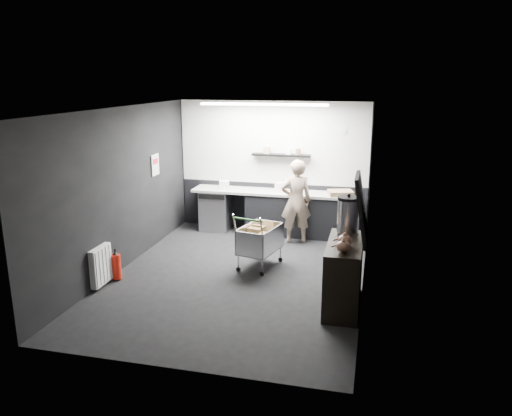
# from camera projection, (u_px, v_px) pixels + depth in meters

# --- Properties ---
(floor) EXTENTS (5.50, 5.50, 0.00)m
(floor) POSITION_uv_depth(u_px,v_px,m) (238.00, 276.00, 8.18)
(floor) COLOR black
(floor) RESTS_ON ground
(ceiling) EXTENTS (5.50, 5.50, 0.00)m
(ceiling) POSITION_uv_depth(u_px,v_px,m) (236.00, 109.00, 7.49)
(ceiling) COLOR silver
(ceiling) RESTS_ON wall_back
(wall_back) EXTENTS (5.50, 0.00, 5.50)m
(wall_back) POSITION_uv_depth(u_px,v_px,m) (273.00, 167.00, 10.42)
(wall_back) COLOR black
(wall_back) RESTS_ON floor
(wall_front) EXTENTS (5.50, 0.00, 5.50)m
(wall_front) POSITION_uv_depth(u_px,v_px,m) (167.00, 255.00, 5.25)
(wall_front) COLOR black
(wall_front) RESTS_ON floor
(wall_left) EXTENTS (0.00, 5.50, 5.50)m
(wall_left) POSITION_uv_depth(u_px,v_px,m) (121.00, 190.00, 8.29)
(wall_left) COLOR black
(wall_left) RESTS_ON floor
(wall_right) EXTENTS (0.00, 5.50, 5.50)m
(wall_right) POSITION_uv_depth(u_px,v_px,m) (367.00, 204.00, 7.38)
(wall_right) COLOR black
(wall_right) RESTS_ON floor
(kitchen_wall_panel) EXTENTS (3.95, 0.02, 1.70)m
(kitchen_wall_panel) POSITION_uv_depth(u_px,v_px,m) (273.00, 143.00, 10.27)
(kitchen_wall_panel) COLOR silver
(kitchen_wall_panel) RESTS_ON wall_back
(dado_panel) EXTENTS (3.95, 0.02, 1.00)m
(dado_panel) POSITION_uv_depth(u_px,v_px,m) (272.00, 206.00, 10.62)
(dado_panel) COLOR black
(dado_panel) RESTS_ON wall_back
(floating_shelf) EXTENTS (1.20, 0.22, 0.04)m
(floating_shelf) POSITION_uv_depth(u_px,v_px,m) (281.00, 155.00, 10.18)
(floating_shelf) COLOR black
(floating_shelf) RESTS_ON wall_back
(wall_clock) EXTENTS (0.20, 0.03, 0.20)m
(wall_clock) POSITION_uv_depth(u_px,v_px,m) (342.00, 130.00, 9.87)
(wall_clock) COLOR white
(wall_clock) RESTS_ON wall_back
(poster) EXTENTS (0.02, 0.30, 0.40)m
(poster) POSITION_uv_depth(u_px,v_px,m) (155.00, 165.00, 9.45)
(poster) COLOR silver
(poster) RESTS_ON wall_left
(poster_red_band) EXTENTS (0.02, 0.22, 0.10)m
(poster_red_band) POSITION_uv_depth(u_px,v_px,m) (155.00, 161.00, 9.43)
(poster_red_band) COLOR red
(poster_red_band) RESTS_ON poster
(radiator) EXTENTS (0.10, 0.50, 0.60)m
(radiator) POSITION_uv_depth(u_px,v_px,m) (101.00, 266.00, 7.68)
(radiator) COLOR white
(radiator) RESTS_ON wall_left
(ceiling_strip) EXTENTS (2.40, 0.20, 0.04)m
(ceiling_strip) POSITION_uv_depth(u_px,v_px,m) (263.00, 104.00, 9.24)
(ceiling_strip) COLOR white
(ceiling_strip) RESTS_ON ceiling
(prep_counter) EXTENTS (3.20, 0.61, 0.90)m
(prep_counter) POSITION_uv_depth(u_px,v_px,m) (275.00, 212.00, 10.30)
(prep_counter) COLOR black
(prep_counter) RESTS_ON floor
(person) EXTENTS (0.70, 0.57, 1.65)m
(person) POSITION_uv_depth(u_px,v_px,m) (296.00, 201.00, 9.68)
(person) COLOR beige
(person) RESTS_ON floor
(shopping_cart) EXTENTS (0.71, 1.00, 0.97)m
(shopping_cart) POSITION_uv_depth(u_px,v_px,m) (260.00, 241.00, 8.48)
(shopping_cart) COLOR silver
(shopping_cart) RESTS_ON floor
(sideboard) EXTENTS (0.54, 1.27, 1.90)m
(sideboard) POSITION_uv_depth(u_px,v_px,m) (345.00, 265.00, 7.00)
(sideboard) COLOR black
(sideboard) RESTS_ON floor
(fire_extinguisher) EXTENTS (0.15, 0.15, 0.50)m
(fire_extinguisher) POSITION_uv_depth(u_px,v_px,m) (116.00, 266.00, 7.97)
(fire_extinguisher) COLOR red
(fire_extinguisher) RESTS_ON floor
(cardboard_box) EXTENTS (0.55, 0.47, 0.09)m
(cardboard_box) POSITION_uv_depth(u_px,v_px,m) (340.00, 193.00, 9.83)
(cardboard_box) COLOR #9C7753
(cardboard_box) RESTS_ON prep_counter
(pink_tub) EXTENTS (0.19, 0.19, 0.19)m
(pink_tub) POSITION_uv_depth(u_px,v_px,m) (279.00, 187.00, 10.15)
(pink_tub) COLOR white
(pink_tub) RESTS_ON prep_counter
(white_container) EXTENTS (0.22, 0.19, 0.17)m
(white_container) POSITION_uv_depth(u_px,v_px,m) (224.00, 185.00, 10.37)
(white_container) COLOR white
(white_container) RESTS_ON prep_counter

